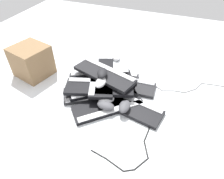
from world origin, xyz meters
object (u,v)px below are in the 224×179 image
at_px(keyboard_2, 124,85).
at_px(mouse_2, 125,106).
at_px(keyboard_4, 97,93).
at_px(mouse_5, 102,73).
at_px(mouse_6, 124,85).
at_px(keyboard_0, 108,106).
at_px(keyboard_9, 104,74).
at_px(mouse_4, 124,82).
at_px(keyboard_5, 101,78).
at_px(mouse_7, 101,82).
at_px(keyboard_3, 108,77).
at_px(cardboard_box, 32,61).
at_px(keyboard_1, 128,106).
at_px(keyboard_7, 99,87).
at_px(mouse_0, 106,106).
at_px(mouse_3, 107,100).
at_px(keyboard_8, 102,77).
at_px(keyboard_6, 101,87).
at_px(mouse_1, 116,57).

relative_size(keyboard_2, mouse_2, 4.08).
bearing_deg(keyboard_2, keyboard_4, -43.58).
distance_m(mouse_5, mouse_6, 0.17).
bearing_deg(keyboard_0, mouse_5, -146.51).
distance_m(keyboard_9, mouse_4, 0.14).
distance_m(keyboard_5, mouse_7, 0.15).
relative_size(keyboard_9, mouse_2, 4.22).
relative_size(keyboard_3, cardboard_box, 1.92).
height_order(keyboard_2, keyboard_4, same).
xyz_separation_m(keyboard_1, keyboard_7, (-0.04, -0.21, 0.06)).
xyz_separation_m(keyboard_0, keyboard_7, (-0.08, -0.10, 0.06)).
distance_m(keyboard_0, keyboard_9, 0.24).
bearing_deg(keyboard_3, mouse_0, 19.52).
distance_m(mouse_2, mouse_7, 0.22).
xyz_separation_m(mouse_4, mouse_7, (0.13, -0.11, 0.06)).
distance_m(mouse_3, mouse_7, 0.12).
height_order(keyboard_0, keyboard_8, keyboard_8).
height_order(keyboard_0, keyboard_9, keyboard_9).
relative_size(keyboard_2, keyboard_6, 1.03).
bearing_deg(mouse_6, keyboard_1, -81.83).
distance_m(keyboard_8, mouse_7, 0.11).
bearing_deg(mouse_2, keyboard_1, -12.52).
bearing_deg(keyboard_1, mouse_1, -152.43).
bearing_deg(mouse_5, mouse_4, 99.71).
bearing_deg(mouse_3, keyboard_4, -87.45).
relative_size(keyboard_2, keyboard_3, 0.98).
bearing_deg(keyboard_2, keyboard_5, -80.62).
relative_size(mouse_0, mouse_3, 1.00).
xyz_separation_m(keyboard_2, mouse_6, (0.05, 0.02, 0.04)).
xyz_separation_m(mouse_1, mouse_5, (0.40, 0.05, 0.12)).
relative_size(mouse_0, cardboard_box, 0.46).
xyz_separation_m(keyboard_2, keyboard_8, (0.04, -0.15, 0.06)).
bearing_deg(mouse_6, cardboard_box, 165.54).
distance_m(keyboard_0, keyboard_5, 0.26).
distance_m(keyboard_7, keyboard_9, 0.11).
relative_size(mouse_4, mouse_7, 1.00).
xyz_separation_m(keyboard_3, mouse_1, (-0.28, -0.04, 0.01)).
xyz_separation_m(mouse_1, cardboard_box, (0.42, -0.51, 0.09)).
distance_m(keyboard_0, keyboard_8, 0.24).
relative_size(keyboard_0, mouse_5, 3.85).
xyz_separation_m(keyboard_8, mouse_3, (0.18, 0.11, -0.02)).
bearing_deg(keyboard_5, keyboard_4, 11.40).
xyz_separation_m(mouse_1, mouse_7, (0.47, 0.07, 0.09)).
xyz_separation_m(keyboard_2, mouse_2, (0.24, 0.08, 0.04)).
bearing_deg(keyboard_8, cardboard_box, -83.92).
relative_size(keyboard_9, mouse_5, 4.22).
bearing_deg(keyboard_9, mouse_4, 103.66).
distance_m(keyboard_0, keyboard_1, 0.12).
distance_m(keyboard_2, keyboard_6, 0.17).
relative_size(keyboard_7, mouse_0, 4.23).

